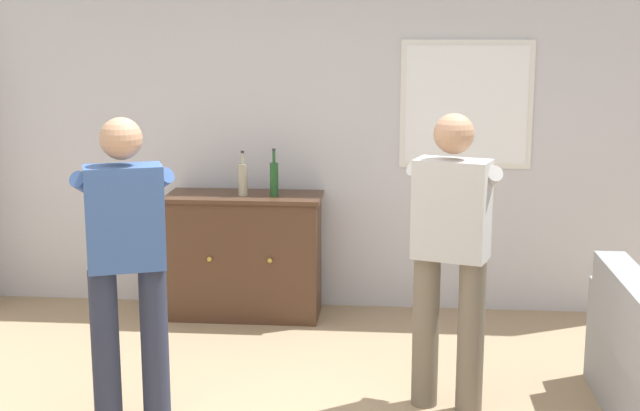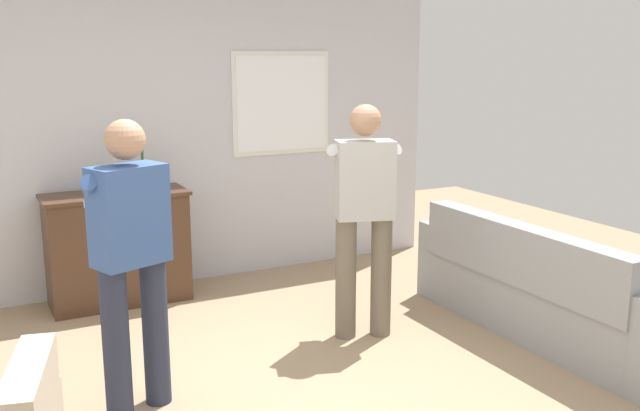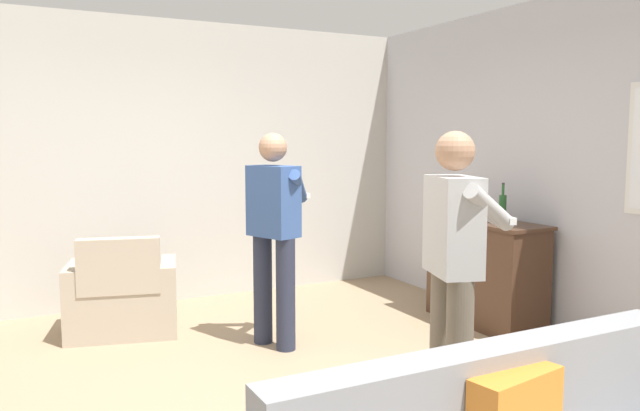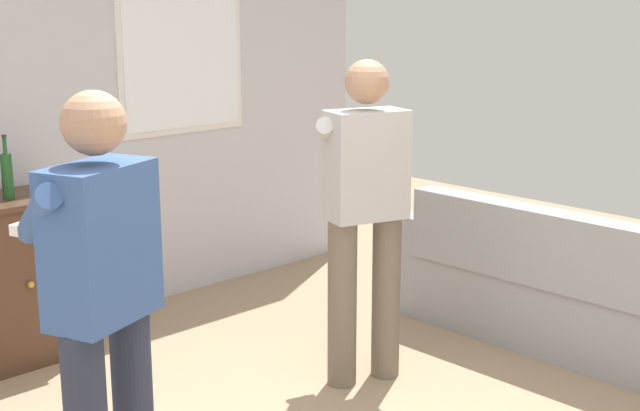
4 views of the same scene
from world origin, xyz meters
name	(u,v)px [view 4 (image 4 of 4)]	position (x,y,z in m)	size (l,w,h in m)	color
wall_back_with_window	(28,98)	(0.03, 2.66, 1.40)	(5.20, 0.15, 2.80)	silver
couch	(575,299)	(1.98, 0.19, 0.32)	(0.57, 2.29, 0.84)	gray
bottle_wine_green	(7,175)	(-0.32, 2.26, 1.05)	(0.06, 0.06, 0.35)	#1E4C23
person_standing_left	(102,303)	(-0.85, 0.42, 0.94)	(0.52, 0.52, 1.68)	#282D42
person_standing_right	(364,207)	(0.87, 0.78, 0.94)	(0.53, 0.52, 1.68)	#6B6051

